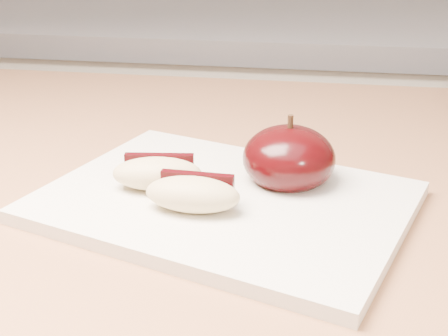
# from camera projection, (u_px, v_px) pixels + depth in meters

# --- Properties ---
(back_cabinet) EXTENTS (2.40, 0.62, 0.94)m
(back_cabinet) POSITION_uv_depth(u_px,v_px,m) (261.00, 220.00, 1.42)
(back_cabinet) COLOR silver
(back_cabinet) RESTS_ON ground
(cutting_board) EXTENTS (0.34, 0.29, 0.01)m
(cutting_board) POSITION_uv_depth(u_px,v_px,m) (224.00, 202.00, 0.52)
(cutting_board) COLOR silver
(cutting_board) RESTS_ON island_counter
(apple_half) EXTENTS (0.09, 0.09, 0.07)m
(apple_half) POSITION_uv_depth(u_px,v_px,m) (289.00, 158.00, 0.54)
(apple_half) COLOR black
(apple_half) RESTS_ON cutting_board
(apple_wedge_a) EXTENTS (0.08, 0.05, 0.03)m
(apple_wedge_a) POSITION_uv_depth(u_px,v_px,m) (158.00, 173.00, 0.53)
(apple_wedge_a) COLOR tan
(apple_wedge_a) RESTS_ON cutting_board
(apple_wedge_b) EXTENTS (0.08, 0.04, 0.03)m
(apple_wedge_b) POSITION_uv_depth(u_px,v_px,m) (193.00, 194.00, 0.49)
(apple_wedge_b) COLOR tan
(apple_wedge_b) RESTS_ON cutting_board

